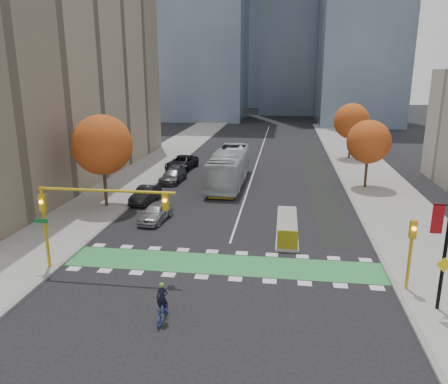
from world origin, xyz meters
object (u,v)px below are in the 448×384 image
(parked_car_b, at_px, (146,195))
(tree_east_far, at_px, (352,121))
(tree_west, at_px, (102,145))
(traffic_signal_east, at_px, (411,245))
(parked_car_d, at_px, (182,163))
(parked_car_a, at_px, (156,212))
(parked_car_c, at_px, (173,176))
(bus, at_px, (229,167))
(traffic_signal_west, at_px, (84,207))
(hazard_board, at_px, (287,240))
(tree_east_near, at_px, (369,142))
(cyclist, at_px, (163,308))

(parked_car_b, bearing_deg, tree_east_far, 53.80)
(tree_west, height_order, traffic_signal_east, tree_west)
(tree_east_far, bearing_deg, parked_car_d, -155.99)
(parked_car_a, xyz_separation_m, parked_car_b, (-2.43, 5.00, -0.00))
(parked_car_b, height_order, parked_car_c, parked_car_b)
(bus, bearing_deg, traffic_signal_west, -103.70)
(bus, bearing_deg, tree_west, -134.04)
(hazard_board, xyz_separation_m, tree_west, (-16.00, 7.80, 4.82))
(tree_west, bearing_deg, traffic_signal_west, -71.98)
(tree_east_near, distance_m, parked_car_d, 22.33)
(tree_east_far, bearing_deg, traffic_signal_west, -117.95)
(cyclist, distance_m, parked_car_b, 20.51)
(hazard_board, distance_m, tree_west, 18.44)
(parked_car_d, bearing_deg, tree_east_near, -10.31)
(parked_car_a, relative_size, parked_car_d, 0.71)
(cyclist, relative_size, bus, 0.15)
(tree_east_near, relative_size, traffic_signal_west, 0.83)
(tree_east_near, relative_size, bus, 0.53)
(tree_west, relative_size, traffic_signal_east, 2.01)
(hazard_board, height_order, tree_west, tree_west)
(parked_car_a, bearing_deg, hazard_board, -18.25)
(traffic_signal_east, bearing_deg, traffic_signal_west, -179.99)
(tree_east_far, height_order, traffic_signal_east, tree_east_far)
(tree_west, distance_m, parked_car_b, 6.07)
(tree_east_far, xyz_separation_m, cyclist, (-14.47, -43.29, -4.56))
(tree_east_near, bearing_deg, traffic_signal_east, -93.81)
(parked_car_d, bearing_deg, bus, -37.25)
(hazard_board, xyz_separation_m, parked_car_c, (-12.43, 17.71, -0.07))
(tree_east_far, distance_m, parked_car_a, 35.01)
(tree_west, height_order, cyclist, tree_west)
(tree_east_far, xyz_separation_m, bus, (-14.74, -16.10, -3.39))
(tree_east_near, bearing_deg, tree_east_far, 88.21)
(traffic_signal_west, bearing_deg, parked_car_d, 92.12)
(cyclist, height_order, parked_car_c, cyclist)
(traffic_signal_west, distance_m, traffic_signal_east, 18.48)
(parked_car_c, xyz_separation_m, parked_car_d, (-0.57, 6.52, 0.11))
(bus, bearing_deg, traffic_signal_east, -59.84)
(tree_east_far, relative_size, parked_car_a, 1.78)
(hazard_board, height_order, parked_car_d, parked_car_d)
(tree_east_far, height_order, parked_car_d, tree_east_far)
(hazard_board, bearing_deg, traffic_signal_east, -35.92)
(tree_west, bearing_deg, parked_car_d, 79.65)
(parked_car_a, distance_m, parked_car_b, 5.56)
(parked_car_d, bearing_deg, traffic_signal_east, -49.32)
(tree_east_near, height_order, tree_east_far, tree_east_far)
(tree_east_near, xyz_separation_m, parked_car_c, (-20.43, -0.09, -4.14))
(hazard_board, xyz_separation_m, traffic_signal_west, (-11.93, -4.71, 3.23))
(bus, distance_m, parked_car_d, 9.45)
(traffic_signal_west, xyz_separation_m, bus, (5.69, 22.42, -2.18))
(bus, bearing_deg, parked_car_a, -107.98)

